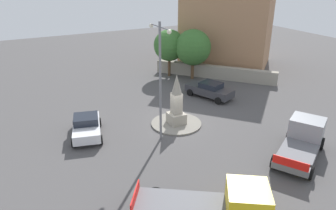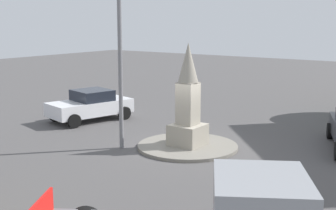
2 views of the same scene
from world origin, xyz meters
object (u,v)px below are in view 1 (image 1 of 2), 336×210
(truck_yellow_approaching, at_px, (218,205))
(tree_mid_cluster, at_px, (193,47))
(monument, at_px, (176,104))
(car_dark_grey_near_island, at_px, (210,90))
(car_white_waiting, at_px, (87,126))
(truck_grey_parked_left, at_px, (303,139))
(corner_building, at_px, (228,24))
(tree_near_wall, at_px, (169,45))
(streetlamp, at_px, (160,72))

(truck_yellow_approaching, bearing_deg, tree_mid_cluster, 151.84)
(monument, xyz_separation_m, car_dark_grey_near_island, (-3.46, 5.36, -0.97))
(car_dark_grey_near_island, bearing_deg, tree_mid_cluster, 164.98)
(car_white_waiting, relative_size, truck_grey_parked_left, 0.77)
(car_white_waiting, bearing_deg, corner_building, 117.61)
(car_white_waiting, bearing_deg, car_dark_grey_near_island, 100.13)
(car_dark_grey_near_island, height_order, tree_near_wall, tree_near_wall)
(car_white_waiting, bearing_deg, truck_grey_parked_left, 53.65)
(corner_building, height_order, tree_near_wall, corner_building)
(car_white_waiting, distance_m, tree_near_wall, 15.21)
(truck_yellow_approaching, relative_size, corner_building, 0.63)
(tree_near_wall, bearing_deg, corner_building, 95.71)
(monument, bearing_deg, tree_mid_cluster, 142.49)
(truck_yellow_approaching, bearing_deg, monument, 162.01)
(streetlamp, height_order, truck_grey_parked_left, streetlamp)
(car_white_waiting, distance_m, truck_grey_parked_left, 14.52)
(streetlamp, distance_m, corner_building, 20.26)
(truck_grey_parked_left, bearing_deg, monument, -144.37)
(truck_yellow_approaching, distance_m, tree_near_wall, 22.40)
(car_dark_grey_near_island, xyz_separation_m, corner_building, (-8.25, 7.98, 4.19))
(car_white_waiting, xyz_separation_m, tree_mid_cluster, (-7.54, 13.30, 2.64))
(car_dark_grey_near_island, bearing_deg, car_white_waiting, -79.87)
(car_white_waiting, xyz_separation_m, corner_building, (-10.37, 19.83, 4.19))
(truck_yellow_approaching, height_order, tree_near_wall, tree_near_wall)
(corner_building, bearing_deg, tree_near_wall, -84.29)
(corner_building, xyz_separation_m, tree_mid_cluster, (2.83, -6.52, -1.55))
(streetlamp, distance_m, truck_yellow_approaching, 9.26)
(car_dark_grey_near_island, distance_m, tree_mid_cluster, 6.20)
(car_dark_grey_near_island, distance_m, truck_yellow_approaching, 15.77)
(streetlamp, xyz_separation_m, truck_grey_parked_left, (5.79, 7.25, -3.87))
(car_dark_grey_near_island, relative_size, tree_mid_cluster, 0.90)
(truck_grey_parked_left, bearing_deg, streetlamp, -128.62)
(streetlamp, xyz_separation_m, car_white_waiting, (-2.82, -4.45, -4.09))
(truck_grey_parked_left, relative_size, tree_mid_cluster, 1.05)
(monument, distance_m, tree_near_wall, 12.12)
(streetlamp, relative_size, corner_building, 0.82)
(streetlamp, distance_m, tree_near_wall, 14.33)
(truck_yellow_approaching, xyz_separation_m, tree_near_wall, (-20.68, 8.24, 2.44))
(streetlamp, relative_size, car_dark_grey_near_island, 1.71)
(car_white_waiting, height_order, truck_yellow_approaching, truck_yellow_approaching)
(streetlamp, relative_size, truck_yellow_approaching, 1.29)
(tree_near_wall, bearing_deg, monument, -24.95)
(car_dark_grey_near_island, xyz_separation_m, truck_grey_parked_left, (10.72, -0.15, 0.22))
(streetlamp, bearing_deg, monument, 125.90)
(car_dark_grey_near_island, bearing_deg, tree_near_wall, -177.69)
(monument, relative_size, streetlamp, 0.48)
(truck_grey_parked_left, bearing_deg, truck_yellow_approaching, -73.20)
(tree_mid_cluster, bearing_deg, monument, -37.51)
(corner_building, relative_size, tree_near_wall, 1.95)
(monument, distance_m, streetlamp, 4.01)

